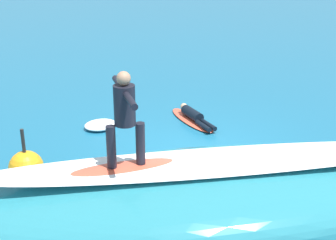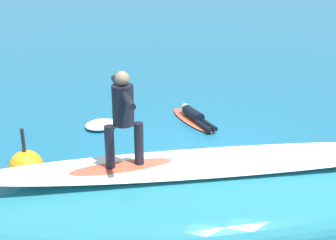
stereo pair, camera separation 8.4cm
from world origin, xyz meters
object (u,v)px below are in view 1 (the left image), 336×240
(surfer_riding, at_px, (125,112))
(buoy_marker, at_px, (26,167))
(surfer_paddling, at_px, (195,116))
(surfboard_riding, at_px, (127,168))
(surfboard_paddling, at_px, (192,120))

(surfer_riding, bearing_deg, buoy_marker, -56.17)
(surfer_paddling, bearing_deg, surfer_riding, 138.48)
(surfer_riding, distance_m, surfer_paddling, 5.58)
(surfer_paddling, xyz_separation_m, buoy_marker, (3.90, 2.75, 0.15))
(surfboard_riding, bearing_deg, surfer_riding, 81.52)
(surfboard_riding, bearing_deg, buoy_marker, -56.17)
(surfer_riding, height_order, surfer_paddling, surfer_riding)
(surfboard_paddling, distance_m, buoy_marker, 4.81)
(surfer_riding, relative_size, buoy_marker, 1.29)
(surfboard_riding, xyz_separation_m, surfer_riding, (0.00, 0.00, 0.92))
(surfboard_riding, distance_m, surfer_paddling, 5.33)
(surfer_riding, bearing_deg, surfboard_riding, -98.48)
(surfer_paddling, relative_size, buoy_marker, 1.32)
(surfer_riding, distance_m, buoy_marker, 3.34)
(surfer_riding, height_order, buoy_marker, surfer_riding)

